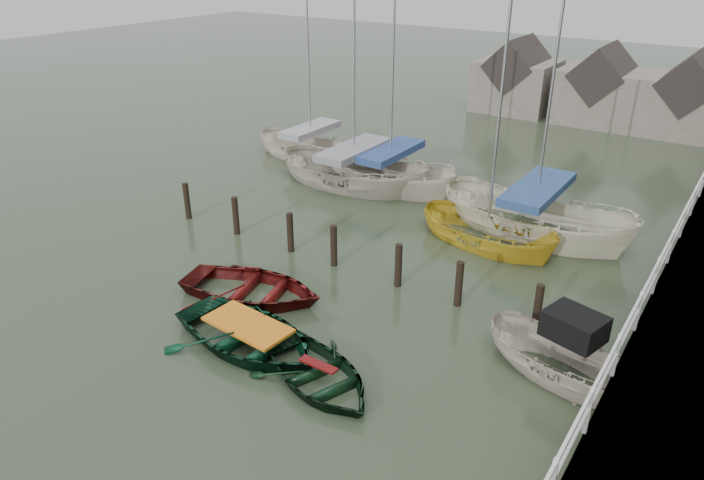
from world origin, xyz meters
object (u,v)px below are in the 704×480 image
Objects in this scene: motorboat at (564,376)px; sailboat_a at (354,185)px; rowboat_dkgreen at (319,383)px; sailboat_b at (390,184)px; rowboat_green at (250,347)px; sailboat_d at (532,231)px; sailboat_e at (311,157)px; rowboat_red at (253,297)px; sailboat_c at (486,244)px.

sailboat_a is at bearing 70.05° from motorboat.
motorboat is (4.78, 3.45, 0.10)m from rowboat_dkgreen.
sailboat_b is at bearing 44.44° from rowboat_dkgreen.
rowboat_green is at bearing -157.53° from sailboat_b.
sailboat_d is 12.10m from sailboat_e.
sailboat_e is (-6.60, 11.42, 0.06)m from rowboat_red.
sailboat_d is at bearing -44.85° from rowboat_red.
sailboat_c reaches higher than rowboat_green.
sailboat_d is at bearing 14.09° from rowboat_dkgreen.
rowboat_red is 0.95× the size of motorboat.
sailboat_c is at bearing -109.54° from sailboat_b.
sailboat_d is at bearing -17.67° from sailboat_c.
rowboat_green is at bearing 106.25° from rowboat_dkgreen.
rowboat_red is 0.45× the size of sailboat_c.
sailboat_c is at bearing -109.09° from sailboat_e.
rowboat_green is 12.56m from sailboat_b.
sailboat_c is (2.65, 9.15, 0.02)m from rowboat_green.
rowboat_dkgreen is (4.02, -2.08, 0.00)m from rowboat_red.
sailboat_b is 5.27m from sailboat_e.
rowboat_green is 12.13m from sailboat_a.
sailboat_b is (-10.26, 8.90, -0.03)m from motorboat.
sailboat_d reaches higher than rowboat_green.
rowboat_green is 9.53m from sailboat_c.
rowboat_red reaches higher than rowboat_dkgreen.
sailboat_a is (-2.74, 9.42, 0.06)m from rowboat_red.
motorboat is (7.17, 3.27, 0.10)m from rowboat_green.
rowboat_green is 0.47× the size of sailboat_c.
sailboat_b is (-1.46, 10.27, 0.06)m from rowboat_red.
sailboat_a is 7.34m from sailboat_c.
rowboat_red is at bearing -163.68° from sailboat_b.
sailboat_c is at bearing -12.17° from rowboat_green.
sailboat_d is (3.64, 10.97, 0.06)m from rowboat_green.
sailboat_a is (-4.37, 11.32, 0.06)m from rowboat_green.
motorboat is 13.58m from sailboat_b.
sailboat_c is 11.65m from sailboat_e.
rowboat_dkgreen is 13.51m from sailboat_b.
rowboat_dkgreen is at bearing -132.05° from rowboat_red.
sailboat_c is (0.26, 9.33, 0.02)m from rowboat_dkgreen.
rowboat_green is 2.40m from rowboat_dkgreen.
rowboat_green is at bearing 129.46° from motorboat.
motorboat is at bearing -147.55° from sailboat_d.
sailboat_d is at bearing -99.30° from sailboat_e.
rowboat_green is 15.66m from sailboat_e.
rowboat_dkgreen is at bearing -147.84° from sailboat_b.
sailboat_d is (8.01, -0.35, 0.00)m from sailboat_a.
rowboat_red is 0.35× the size of sailboat_b.
sailboat_b is (-5.48, 12.35, 0.06)m from rowboat_dkgreen.
rowboat_dkgreen is 0.29× the size of sailboat_b.
motorboat is 0.43× the size of sailboat_e.
rowboat_red is 0.41× the size of sailboat_a.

